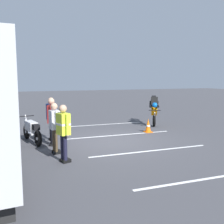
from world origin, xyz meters
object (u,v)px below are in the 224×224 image
(parked_motorcycle_silver, at_px, (32,130))
(stunt_motorcycle, at_px, (154,107))
(spectator_left, at_px, (55,124))
(spectator_centre, at_px, (52,118))
(spectator_right, at_px, (51,115))
(traffic_cone, at_px, (148,126))
(spectator_far_left, at_px, (63,128))

(parked_motorcycle_silver, relative_size, stunt_motorcycle, 1.09)
(spectator_left, bearing_deg, stunt_motorcycle, -59.85)
(spectator_left, relative_size, parked_motorcycle_silver, 0.82)
(spectator_centre, height_order, spectator_right, spectator_centre)
(spectator_left, xyz_separation_m, traffic_cone, (1.86, -4.50, -0.68))
(spectator_left, distance_m, parked_motorcycle_silver, 1.96)
(traffic_cone, bearing_deg, spectator_centre, 100.01)
(stunt_motorcycle, bearing_deg, parked_motorcycle_silver, 103.27)
(spectator_far_left, height_order, traffic_cone, spectator_far_left)
(stunt_motorcycle, bearing_deg, spectator_right, 104.47)
(spectator_centre, bearing_deg, parked_motorcycle_silver, 42.15)
(spectator_far_left, height_order, stunt_motorcycle, spectator_far_left)
(spectator_right, bearing_deg, spectator_centre, 172.24)
(spectator_left, height_order, parked_motorcycle_silver, spectator_left)
(spectator_far_left, height_order, parked_motorcycle_silver, spectator_far_left)
(spectator_far_left, xyz_separation_m, parked_motorcycle_silver, (2.80, 0.68, -0.54))
(spectator_left, height_order, traffic_cone, spectator_left)
(spectator_right, xyz_separation_m, stunt_motorcycle, (1.41, -5.45, -0.03))
(spectator_left, bearing_deg, spectator_centre, -3.73)
(spectator_centre, xyz_separation_m, parked_motorcycle_silver, (0.73, 0.66, -0.55))
(spectator_left, distance_m, stunt_motorcycle, 6.51)
(spectator_right, height_order, traffic_cone, spectator_right)
(spectator_left, bearing_deg, spectator_right, -5.43)
(parked_motorcycle_silver, bearing_deg, spectator_right, -85.63)
(spectator_left, height_order, spectator_centre, spectator_centre)
(spectator_right, height_order, stunt_motorcycle, spectator_right)
(parked_motorcycle_silver, bearing_deg, traffic_cone, -89.37)
(spectator_left, relative_size, spectator_right, 0.98)
(spectator_left, xyz_separation_m, spectator_centre, (1.08, -0.07, 0.05))
(spectator_far_left, bearing_deg, spectator_right, -1.72)
(stunt_motorcycle, bearing_deg, traffic_cone, 141.31)
(parked_motorcycle_silver, xyz_separation_m, stunt_motorcycle, (1.46, -6.21, 0.50))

